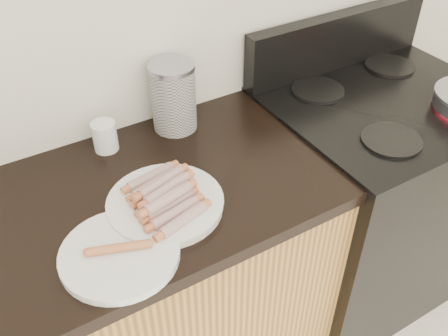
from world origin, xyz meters
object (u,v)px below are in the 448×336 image
stove (366,200)px  canister (174,97)px  main_plate (166,205)px  mug (105,136)px  side_plate (120,254)px

stove → canister: 0.91m
main_plate → mug: mug is taller
mug → canister: bearing=0.0°
side_plate → canister: 0.55m
stove → main_plate: size_ratio=3.10×
stove → side_plate: (-1.02, -0.17, 0.45)m
stove → canister: (-0.68, 0.24, 0.55)m
canister → side_plate: bearing=-130.4°
canister → mug: (-0.23, 0.00, -0.06)m
stove → mug: 1.05m
side_plate → mug: size_ratio=3.11×
main_plate → canister: canister is taller
mug → side_plate: bearing=-106.7°
mug → stove: bearing=-15.2°
main_plate → mug: bearing=96.9°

